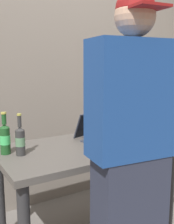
% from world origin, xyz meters
% --- Properties ---
extents(desk, '(1.29, 0.71, 0.75)m').
position_xyz_m(desk, '(0.00, 0.00, 0.63)').
color(desk, '#56514C').
rests_on(desk, ground).
extents(laptop, '(0.38, 0.40, 0.21)m').
position_xyz_m(laptop, '(0.16, 0.07, 0.80)').
color(laptop, '#383D4C').
rests_on(laptop, desk).
extents(beer_bottle_green, '(0.06, 0.06, 0.28)m').
position_xyz_m(beer_bottle_green, '(-0.49, 0.04, 0.85)').
color(beer_bottle_green, '#333333').
rests_on(beer_bottle_green, desk).
extents(beer_bottle_brown, '(0.07, 0.07, 0.28)m').
position_xyz_m(beer_bottle_brown, '(-0.57, 0.11, 0.86)').
color(beer_bottle_brown, '#1E5123').
rests_on(beer_bottle_brown, desk).
extents(person_figure, '(0.46, 0.31, 1.69)m').
position_xyz_m(person_figure, '(-0.11, -0.63, 0.86)').
color(person_figure, '#2D3347').
rests_on(person_figure, ground).
extents(back_wall, '(6.00, 0.10, 2.60)m').
position_xyz_m(back_wall, '(0.00, 0.74, 1.30)').
color(back_wall, gray).
rests_on(back_wall, ground).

